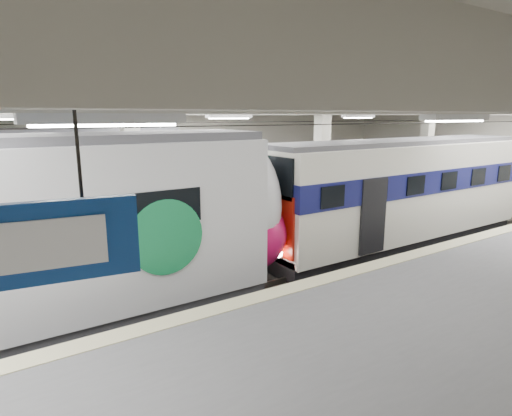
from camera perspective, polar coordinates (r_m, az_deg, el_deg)
station_hall at (r=11.43m, az=5.91°, el=3.44°), size 36.00×24.00×5.75m
modern_emu at (r=10.89m, az=-26.35°, el=-3.60°), size 14.24×2.94×4.57m
older_rer at (r=17.33m, az=18.64°, el=2.20°), size 12.26×2.71×4.10m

